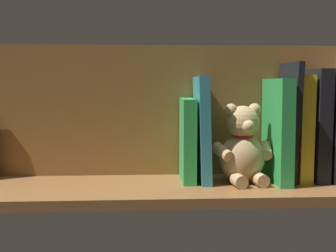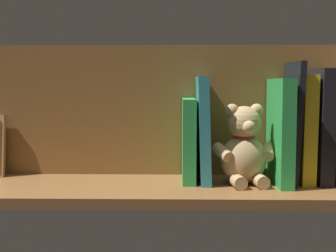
% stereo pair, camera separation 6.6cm
% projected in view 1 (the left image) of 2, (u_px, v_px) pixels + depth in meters
% --- Properties ---
extents(ground_plane, '(1.17, 0.25, 0.02)m').
position_uv_depth(ground_plane, '(168.00, 189.00, 0.93)').
color(ground_plane, brown).
extents(shelf_back_panel, '(1.17, 0.02, 0.31)m').
position_uv_depth(shelf_back_panel, '(166.00, 111.00, 1.01)').
color(shelf_back_panel, brown).
rests_on(shelf_back_panel, ground_plane).
extents(book_2, '(0.03, 0.11, 0.17)m').
position_uv_depth(book_2, '(336.00, 143.00, 0.97)').
color(book_2, '#B23F72').
rests_on(book_2, ground_plane).
extents(book_3, '(0.01, 0.13, 0.25)m').
position_uv_depth(book_3, '(327.00, 125.00, 0.96)').
color(book_3, black).
rests_on(book_3, ground_plane).
extents(book_4, '(0.03, 0.12, 0.25)m').
position_uv_depth(book_4, '(315.00, 125.00, 0.96)').
color(book_4, black).
rests_on(book_4, ground_plane).
extents(book_5, '(0.03, 0.12, 0.24)m').
position_uv_depth(book_5, '(299.00, 128.00, 0.96)').
color(book_5, yellow).
rests_on(book_5, ground_plane).
extents(book_6, '(0.02, 0.13, 0.27)m').
position_uv_depth(book_6, '(288.00, 122.00, 0.95)').
color(book_6, black).
rests_on(book_6, ground_plane).
extents(book_7, '(0.03, 0.15, 0.23)m').
position_uv_depth(book_7, '(277.00, 130.00, 0.94)').
color(book_7, green).
rests_on(book_7, ground_plane).
extents(teddy_bear, '(0.14, 0.12, 0.18)m').
position_uv_depth(teddy_bear, '(243.00, 148.00, 0.94)').
color(teddy_bear, tan).
rests_on(teddy_bear, ground_plane).
extents(book_8, '(0.03, 0.12, 0.24)m').
position_uv_depth(book_8, '(202.00, 129.00, 0.95)').
color(book_8, teal).
rests_on(book_8, ground_plane).
extents(book_9, '(0.03, 0.12, 0.19)m').
position_uv_depth(book_9, '(188.00, 140.00, 0.95)').
color(book_9, green).
rests_on(book_9, ground_plane).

